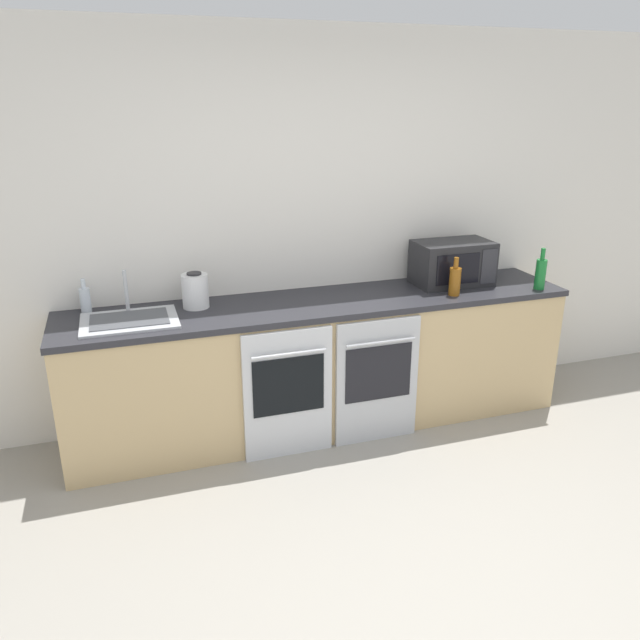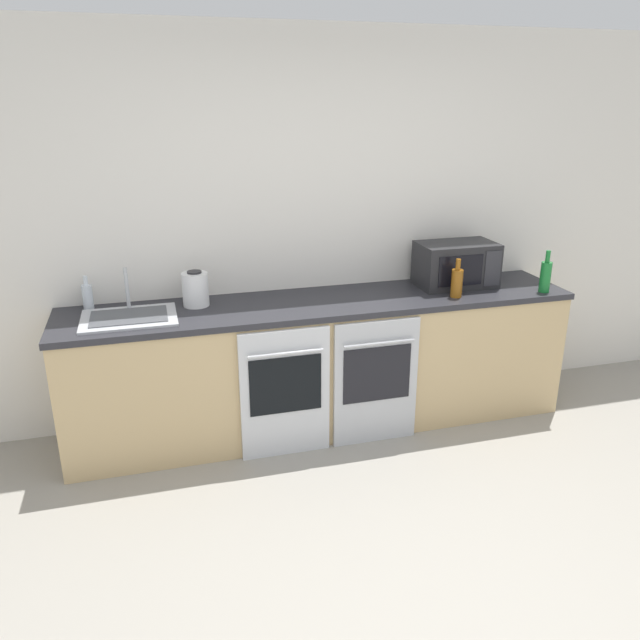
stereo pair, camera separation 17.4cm
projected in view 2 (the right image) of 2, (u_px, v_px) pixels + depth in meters
ground_plane at (432, 614)px, 2.76m from camera, size 16.00×16.00×0.00m
wall_back at (309, 230)px, 4.26m from camera, size 10.00×0.06×2.60m
counter_back at (322, 363)px, 4.23m from camera, size 3.37×0.65×0.90m
oven_left at (285, 393)px, 3.86m from camera, size 0.56×0.06×0.85m
oven_right at (376, 382)px, 4.01m from camera, size 0.56×0.06×0.85m
microwave at (456, 264)px, 4.35m from camera, size 0.54×0.33×0.31m
bottle_green at (545, 276)px, 4.22m from camera, size 0.07×0.07×0.29m
bottle_amber at (457, 282)px, 4.12m from camera, size 0.08×0.08×0.26m
bottle_clear at (88, 296)px, 3.89m from camera, size 0.06×0.06×0.21m
kettle at (195, 289)px, 3.95m from camera, size 0.17×0.17×0.23m
sink at (129, 317)px, 3.74m from camera, size 0.56×0.42×0.27m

